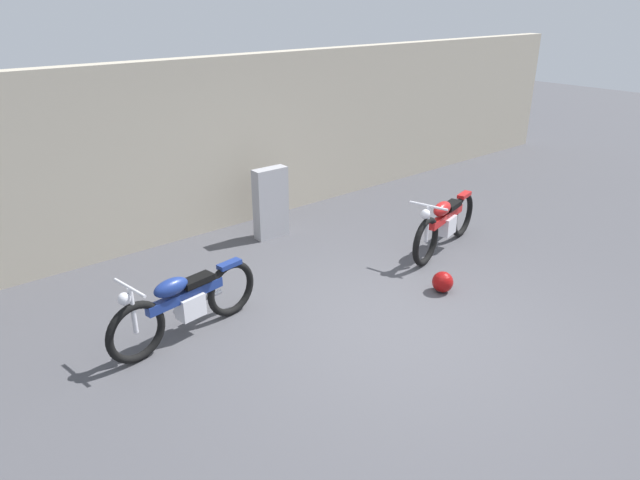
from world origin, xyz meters
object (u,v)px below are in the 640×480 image
stone_marker (271,203)px  motorcycle_blue (185,303)px  helmet (443,282)px  motorcycle_red (445,223)px

stone_marker → motorcycle_blue: bearing=-144.0°
helmet → motorcycle_red: bearing=38.3°
stone_marker → motorcycle_red: bearing=-51.3°
helmet → motorcycle_red: size_ratio=0.14×
stone_marker → helmet: stone_marker is taller
stone_marker → motorcycle_blue: stone_marker is taller
helmet → stone_marker: bearing=101.8°
helmet → motorcycle_blue: 3.19m
helmet → motorcycle_red: motorcycle_red is taller
stone_marker → helmet: size_ratio=4.10×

